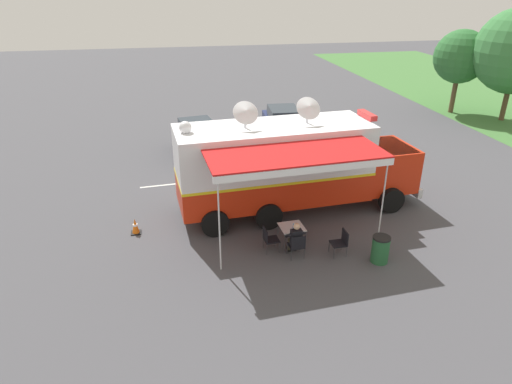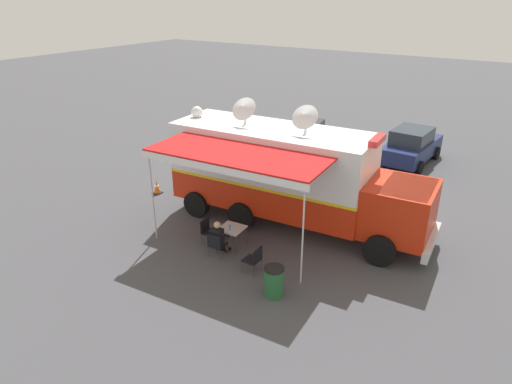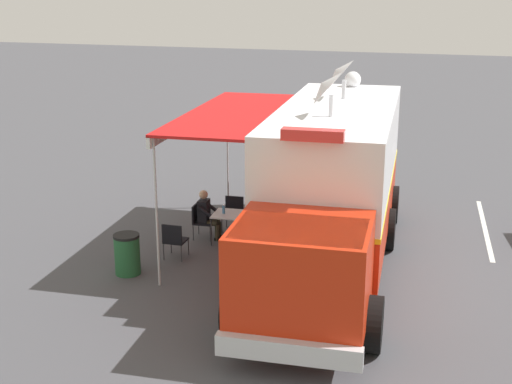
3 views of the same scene
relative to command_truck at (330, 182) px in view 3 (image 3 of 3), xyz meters
The scene contains 11 objects.
ground_plane 2.09m from the command_truck, 88.75° to the right, with size 100.00×100.00×0.00m, color #47474C.
lot_stripe 5.34m from the command_truck, 134.02° to the right, with size 0.12×4.80×0.01m, color silver.
command_truck is the anchor object (origin of this frame).
folding_table 2.98m from the command_truck, 15.05° to the right, with size 0.85×0.85×0.73m.
water_bottle 3.04m from the command_truck, 13.77° to the right, with size 0.07×0.07×0.22m.
folding_chair_at_table 3.76m from the command_truck, 12.32° to the right, with size 0.51×0.51×0.87m.
folding_chair_beside_table 3.51m from the command_truck, 28.95° to the right, with size 0.51×0.51×0.87m.
folding_chair_spare_by_truck 3.82m from the command_truck, 12.28° to the left, with size 0.49×0.49×0.87m.
seated_responder 3.54m from the command_truck, 13.23° to the right, with size 0.68×0.58×1.25m.
trash_bin 4.73m from the command_truck, 24.01° to the left, with size 0.57×0.57×0.91m.
traffic_cone 6.24m from the command_truck, 83.26° to the right, with size 0.36×0.36×0.58m.
Camera 3 is at (-2.79, 15.32, 6.16)m, focal length 48.87 mm.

